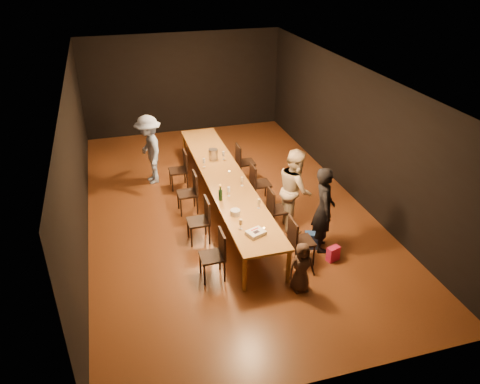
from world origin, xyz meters
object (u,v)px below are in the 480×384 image
object	(u,v)px
chair_right_0	(302,241)
chair_left_3	(178,170)
table	(225,178)
chair_left_1	(198,221)
champagne_bottle	(220,193)
woman_tan	(295,189)
child	(302,267)
ice_bucket	(213,154)
woman_birthday	(324,209)
man_blue	(149,150)
birthday_cake	(256,233)
chair_right_1	(279,209)
chair_right_3	(246,162)
chair_left_2	(187,193)
chair_right_2	(261,183)
chair_left_0	(212,256)
plate_stack	(235,212)

from	to	relation	value
chair_right_0	chair_left_3	size ratio (longest dim) A/B	1.00
table	chair_right_0	world-z (taller)	chair_right_0
table	chair_left_1	world-z (taller)	chair_left_1
chair_left_1	champagne_bottle	xyz separation A→B (m)	(0.51, 0.20, 0.46)
woman_tan	champagne_bottle	bearing A→B (deg)	94.75
child	ice_bucket	distance (m)	4.19
chair_left_3	woman_birthday	distance (m)	4.00
man_blue	birthday_cake	distance (m)	4.31
chair_right_1	man_blue	world-z (taller)	man_blue
man_blue	child	size ratio (longest dim) A/B	1.84
chair_right_3	chair_left_2	bearing A→B (deg)	-54.78
man_blue	chair_right_2	bearing A→B (deg)	46.76
man_blue	chair_left_0	bearing A→B (deg)	1.51
plate_stack	chair_right_0	bearing A→B (deg)	-36.01
chair_right_2	plate_stack	xyz separation A→B (m)	(-1.06, -1.63, 0.34)
chair_left_3	woman_tan	world-z (taller)	woman_tan
chair_right_1	table	bearing A→B (deg)	-144.69
chair_left_1	child	xyz separation A→B (m)	(1.39, -1.94, 0.00)
woman_birthday	chair_left_0	bearing A→B (deg)	113.58
man_blue	plate_stack	size ratio (longest dim) A/B	9.05
woman_tan	plate_stack	xyz separation A→B (m)	(-1.40, -0.46, -0.06)
champagne_bottle	chair_left_2	bearing A→B (deg)	117.13
champagne_bottle	man_blue	bearing A→B (deg)	112.23
chair_right_0	ice_bucket	size ratio (longest dim) A/B	3.85
chair_left_2	chair_left_3	world-z (taller)	same
plate_stack	ice_bucket	distance (m)	2.63
chair_left_1	woman_tan	distance (m)	2.08
chair_left_1	champagne_bottle	size ratio (longest dim) A/B	2.72
chair_right_2	chair_left_2	bearing A→B (deg)	-90.00
chair_left_2	chair_left_3	xyz separation A→B (m)	(0.00, 1.20, 0.00)
chair_left_0	champagne_bottle	size ratio (longest dim) A/B	2.72
chair_right_3	child	bearing A→B (deg)	-4.14
chair_right_0	birthday_cake	distance (m)	0.95
plate_stack	woman_birthday	bearing A→B (deg)	-15.71
plate_stack	champagne_bottle	size ratio (longest dim) A/B	0.56
chair_right_3	chair_left_2	size ratio (longest dim) A/B	1.00
man_blue	birthday_cake	xyz separation A→B (m)	(1.40, -4.08, -0.07)
chair_left_1	child	bearing A→B (deg)	-144.49
birthday_cake	child	bearing A→B (deg)	-73.52
chair_left_0	ice_bucket	distance (m)	3.52
chair_right_3	chair_left_2	xyz separation A→B (m)	(-1.70, -1.20, 0.00)
chair_left_1	woman_birthday	distance (m)	2.45
chair_left_1	child	size ratio (longest dim) A/B	0.99
chair_right_3	chair_right_1	bearing A→B (deg)	-0.00
table	chair_right_2	world-z (taller)	chair_right_2
chair_right_0	plate_stack	bearing A→B (deg)	-126.01
man_blue	child	world-z (taller)	man_blue
chair_left_0	chair_left_1	bearing A→B (deg)	0.00
chair_right_2	birthday_cake	size ratio (longest dim) A/B	2.46
child	plate_stack	distance (m)	1.72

